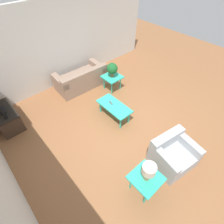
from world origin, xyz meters
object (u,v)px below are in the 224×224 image
sofa (81,79)px  potted_plant (112,69)px  armchair (172,154)px  table_lamp (149,171)px  side_table_lamp (146,179)px  tv_stand_chest (7,117)px  coffee_table (114,107)px  side_table_plant (112,78)px

sofa → potted_plant: 1.21m
armchair → table_lamp: bearing=-170.7°
armchair → table_lamp: table_lamp is taller
potted_plant → armchair: bearing=164.3°
side_table_lamp → tv_stand_chest: 4.03m
side_table_lamp → coffee_table: bearing=-25.8°
coffee_table → potted_plant: (1.05, -0.87, 0.41)m
sofa → tv_stand_chest: (-0.13, 2.60, 0.02)m
side_table_lamp → potted_plant: bearing=-31.0°
tv_stand_chest → table_lamp: 4.06m
sofa → armchair: armchair is taller
armchair → coffee_table: bearing=99.7°
sofa → coffee_table: size_ratio=1.67×
armchair → potted_plant: 3.20m
side_table_lamp → potted_plant: potted_plant is taller
side_table_lamp → table_lamp: table_lamp is taller
tv_stand_chest → table_lamp: (-3.75, -1.48, 0.52)m
sofa → side_table_plant: sofa is taller
armchair → tv_stand_chest: bearing=132.5°
side_table_lamp → potted_plant: (3.04, -1.83, 0.36)m
side_table_plant → table_lamp: bearing=149.0°
armchair → tv_stand_chest: (3.75, 2.45, -0.01)m
sofa → side_table_lamp: (-3.88, 1.12, 0.16)m
tv_stand_chest → coffee_table: bearing=-125.9°
side_table_lamp → potted_plant: 3.56m
potted_plant → table_lamp: bearing=149.0°
side_table_lamp → side_table_plant: bearing=-31.0°
coffee_table → side_table_lamp: side_table_lamp is taller
sofa → side_table_plant: bearing=132.2°
coffee_table → side_table_lamp: 2.21m
tv_stand_chest → potted_plant: (-0.71, -3.30, 0.50)m
armchair → side_table_plant: armchair is taller
sofa → armchair: (-3.88, 0.15, 0.02)m
tv_stand_chest → potted_plant: potted_plant is taller
coffee_table → potted_plant: bearing=-39.4°
side_table_plant → sofa: bearing=39.9°
armchair → side_table_plant: 3.16m
sofa → coffee_table: sofa is taller
side_table_lamp → potted_plant: size_ratio=1.21×
tv_stand_chest → sofa: bearing=-87.1°
armchair → side_table_plant: bearing=83.7°
coffee_table → potted_plant: potted_plant is taller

